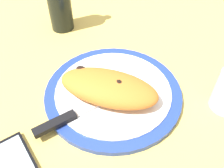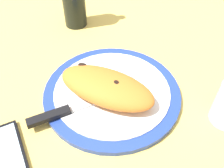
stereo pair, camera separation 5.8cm
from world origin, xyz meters
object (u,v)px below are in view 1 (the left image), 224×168
calzone (107,87)px  knife (69,117)px  plate (112,92)px  smartphone (13,165)px  fork (98,71)px

calzone → knife: calzone is taller
plate → calzone: 4.02cm
plate → smartphone: size_ratio=2.26×
fork → plate: bearing=119.8°
calzone → fork: size_ratio=1.65×
calzone → knife: size_ratio=1.20×
plate → knife: bearing=41.8°
fork → knife: size_ratio=0.73×
plate → smartphone: plate is taller
plate → calzone: (1.07, 1.67, 3.49)cm
plate → fork: 7.12cm
plate → calzone: bearing=57.4°
knife → smartphone: knife is taller
plate → knife: size_ratio=1.57×
plate → fork: (3.50, -6.10, 1.10)cm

